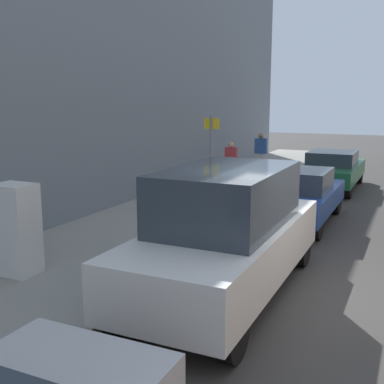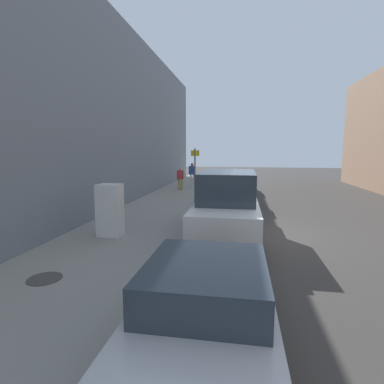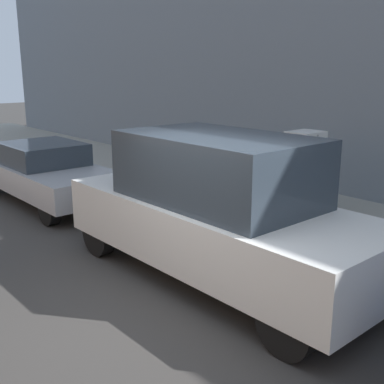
{
  "view_description": "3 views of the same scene",
  "coord_description": "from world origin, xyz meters",
  "px_view_note": "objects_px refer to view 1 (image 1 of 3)",
  "views": [
    {
      "loc": [
        1.73,
        -7.67,
        3.25
      ],
      "look_at": [
        -2.3,
        0.95,
        1.42
      ],
      "focal_mm": 45.0,
      "sensor_mm": 36.0,
      "label": 1
    },
    {
      "loc": [
        -0.58,
        -10.13,
        2.86
      ],
      "look_at": [
        -2.1,
        -0.97,
        1.54
      ],
      "focal_mm": 28.0,
      "sensor_mm": 36.0,
      "label": 2
    },
    {
      "loc": [
        3.66,
        4.37,
        3.06
      ],
      "look_at": [
        -1.69,
        -1.77,
        0.96
      ],
      "focal_mm": 45.0,
      "sensor_mm": 36.0,
      "label": 3
    }
  ],
  "objects_px": {
    "parked_van_white": "(227,232)",
    "pedestrian_standing_near": "(261,150)",
    "street_sign_post": "(211,168)",
    "parked_sedan_green": "(333,169)",
    "pedestrian_walking_far": "(231,159)",
    "discarded_refrigerator": "(16,229)",
    "parked_hatchback_blue": "(299,195)"
  },
  "relations": [
    {
      "from": "parked_van_white",
      "to": "pedestrian_standing_near",
      "type": "bearing_deg",
      "value": 104.6
    },
    {
      "from": "street_sign_post",
      "to": "pedestrian_standing_near",
      "type": "bearing_deg",
      "value": 100.12
    },
    {
      "from": "pedestrian_standing_near",
      "to": "parked_sedan_green",
      "type": "xyz_separation_m",
      "value": [
        3.2,
        -1.45,
        -0.43
      ]
    },
    {
      "from": "street_sign_post",
      "to": "parked_sedan_green",
      "type": "relative_size",
      "value": 0.61
    },
    {
      "from": "pedestrian_walking_far",
      "to": "pedestrian_standing_near",
      "type": "xyz_separation_m",
      "value": [
        0.38,
        2.55,
        0.14
      ]
    },
    {
      "from": "street_sign_post",
      "to": "pedestrian_walking_far",
      "type": "relative_size",
      "value": 1.81
    },
    {
      "from": "discarded_refrigerator",
      "to": "parked_sedan_green",
      "type": "bearing_deg",
      "value": 73.32
    },
    {
      "from": "pedestrian_walking_far",
      "to": "pedestrian_standing_near",
      "type": "distance_m",
      "value": 2.58
    },
    {
      "from": "parked_sedan_green",
      "to": "discarded_refrigerator",
      "type": "bearing_deg",
      "value": -106.68
    },
    {
      "from": "pedestrian_standing_near",
      "to": "parked_hatchback_blue",
      "type": "relative_size",
      "value": 0.41
    },
    {
      "from": "parked_van_white",
      "to": "discarded_refrigerator",
      "type": "bearing_deg",
      "value": -162.94
    },
    {
      "from": "street_sign_post",
      "to": "pedestrian_walking_far",
      "type": "distance_m",
      "value": 7.13
    },
    {
      "from": "discarded_refrigerator",
      "to": "parked_hatchback_blue",
      "type": "relative_size",
      "value": 0.39
    },
    {
      "from": "discarded_refrigerator",
      "to": "street_sign_post",
      "type": "bearing_deg",
      "value": 63.13
    },
    {
      "from": "discarded_refrigerator",
      "to": "parked_hatchback_blue",
      "type": "bearing_deg",
      "value": 60.81
    },
    {
      "from": "discarded_refrigerator",
      "to": "street_sign_post",
      "type": "distance_m",
      "value": 4.59
    },
    {
      "from": "pedestrian_standing_near",
      "to": "parked_sedan_green",
      "type": "height_order",
      "value": "pedestrian_standing_near"
    },
    {
      "from": "discarded_refrigerator",
      "to": "parked_van_white",
      "type": "relative_size",
      "value": 0.32
    },
    {
      "from": "street_sign_post",
      "to": "pedestrian_walking_far",
      "type": "height_order",
      "value": "street_sign_post"
    },
    {
      "from": "street_sign_post",
      "to": "pedestrian_standing_near",
      "type": "distance_m",
      "value": 9.51
    },
    {
      "from": "parked_hatchback_blue",
      "to": "pedestrian_standing_near",
      "type": "bearing_deg",
      "value": 114.63
    },
    {
      "from": "parked_hatchback_blue",
      "to": "parked_sedan_green",
      "type": "height_order",
      "value": "parked_hatchback_blue"
    },
    {
      "from": "pedestrian_standing_near",
      "to": "parked_hatchback_blue",
      "type": "distance_m",
      "value": 7.69
    },
    {
      "from": "discarded_refrigerator",
      "to": "pedestrian_walking_far",
      "type": "relative_size",
      "value": 1.08
    },
    {
      "from": "parked_van_white",
      "to": "parked_sedan_green",
      "type": "bearing_deg",
      "value": 90.0
    },
    {
      "from": "pedestrian_walking_far",
      "to": "parked_van_white",
      "type": "height_order",
      "value": "parked_van_white"
    },
    {
      "from": "discarded_refrigerator",
      "to": "parked_sedan_green",
      "type": "distance_m",
      "value": 12.47
    },
    {
      "from": "discarded_refrigerator",
      "to": "pedestrian_standing_near",
      "type": "relative_size",
      "value": 0.96
    },
    {
      "from": "pedestrian_standing_near",
      "to": "pedestrian_walking_far",
      "type": "bearing_deg",
      "value": 56.58
    },
    {
      "from": "street_sign_post",
      "to": "parked_hatchback_blue",
      "type": "xyz_separation_m",
      "value": [
        1.53,
        2.37,
        -0.94
      ]
    },
    {
      "from": "pedestrian_walking_far",
      "to": "parked_sedan_green",
      "type": "bearing_deg",
      "value": -27.81
    },
    {
      "from": "street_sign_post",
      "to": "pedestrian_standing_near",
      "type": "relative_size",
      "value": 1.61
    }
  ]
}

